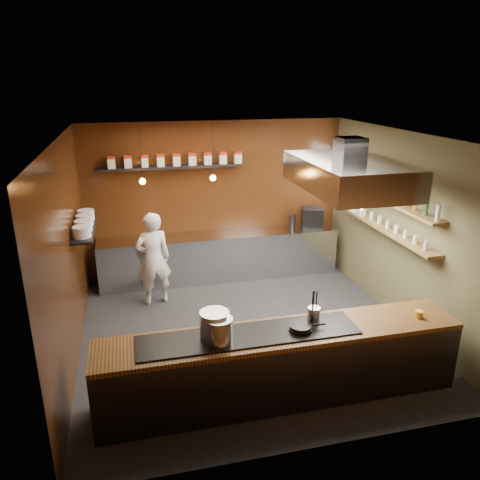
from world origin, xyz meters
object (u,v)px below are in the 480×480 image
object	(u,v)px
espresso_machine	(312,218)
chef	(153,259)
extractor_hood	(348,174)
stockpot_small	(219,330)
stockpot_large	(215,325)

from	to	relation	value
espresso_machine	chef	xyz separation A→B (m)	(-3.19, -0.78, -0.28)
extractor_hood	stockpot_small	bearing A→B (deg)	-148.26
stockpot_large	espresso_machine	distance (m)	4.59
extractor_hood	stockpot_small	world-z (taller)	extractor_hood
extractor_hood	espresso_machine	xyz separation A→B (m)	(0.57, 2.55, -1.40)
stockpot_small	espresso_machine	bearing A→B (deg)	55.41
stockpot_small	stockpot_large	bearing A→B (deg)	108.44
extractor_hood	stockpot_small	xyz separation A→B (m)	(-2.07, -1.28, -1.42)
extractor_hood	espresso_machine	distance (m)	2.96
stockpot_small	chef	distance (m)	3.11
stockpot_small	espresso_machine	distance (m)	4.65
stockpot_large	espresso_machine	size ratio (longest dim) A/B	0.84
espresso_machine	chef	bearing A→B (deg)	-151.15
stockpot_large	chef	size ratio (longest dim) A/B	0.21
chef	stockpot_large	bearing A→B (deg)	88.91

